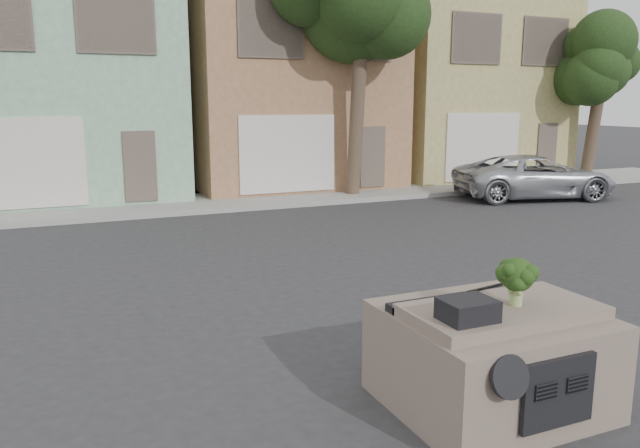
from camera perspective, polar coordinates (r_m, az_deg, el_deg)
ground_plane at (r=9.26m, az=3.28°, el=-8.29°), size 120.00×120.00×0.00m
sidewalk at (r=18.94m, az=-11.33°, el=1.85°), size 40.00×3.00×0.15m
townhouse_mint at (r=22.28m, az=-23.08°, el=12.12°), size 7.20×8.20×7.55m
townhouse_tan at (r=23.66m, az=-4.17°, el=12.87°), size 7.20×8.20×7.55m
townhouse_beige at (r=27.13m, az=11.28°, el=12.48°), size 7.20×8.20×7.55m
silver_pickup at (r=21.15m, az=18.91°, el=2.22°), size 5.43×3.49×1.39m
tree_near at (r=19.77m, az=3.41°, el=14.58°), size 4.40×4.00×8.50m
tree_far at (r=25.87m, az=23.81°, el=10.10°), size 3.20×3.00×6.00m
car_dashboard at (r=6.72m, az=15.29°, el=-11.36°), size 2.00×1.80×1.12m
instrument_hump at (r=5.89m, az=13.35°, el=-7.65°), size 0.48×0.38×0.20m
wiper_arm at (r=6.97m, az=15.37°, el=-5.54°), size 0.69×0.15×0.02m
broccoli at (r=6.39m, az=17.57°, el=-5.02°), size 0.57×0.57×0.49m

